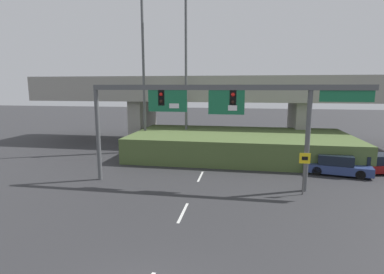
% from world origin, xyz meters
% --- Properties ---
extents(lane_markings, '(0.14, 26.89, 0.01)m').
position_xyz_m(lane_markings, '(0.00, 13.06, 0.00)').
color(lane_markings, silver).
rests_on(lane_markings, ground).
extents(signal_gantry, '(16.73, 0.44, 6.28)m').
position_xyz_m(signal_gantry, '(1.12, 11.25, 5.12)').
color(signal_gantry, '#515456').
rests_on(signal_gantry, ground).
extents(speed_limit_sign, '(0.60, 0.11, 2.52)m').
position_xyz_m(speed_limit_sign, '(6.32, 10.55, 1.64)').
color(speed_limit_sign, '#4C4C4C').
rests_on(speed_limit_sign, ground).
extents(highway_light_pole_near, '(0.70, 0.36, 15.99)m').
position_xyz_m(highway_light_pole_near, '(-6.36, 20.23, 8.37)').
color(highway_light_pole_near, '#515456').
rests_on(highway_light_pole_near, ground).
extents(highway_light_pole_far, '(0.70, 0.36, 15.96)m').
position_xyz_m(highway_light_pole_far, '(-2.64, 21.62, 8.36)').
color(highway_light_pole_far, '#515456').
rests_on(highway_light_pole_far, ground).
extents(overpass_bridge, '(40.24, 7.30, 7.20)m').
position_xyz_m(overpass_bridge, '(-0.00, 25.95, 5.09)').
color(overpass_bridge, gray).
rests_on(overpass_bridge, ground).
extents(grass_embankment, '(18.90, 9.37, 2.05)m').
position_xyz_m(grass_embankment, '(2.57, 19.85, 1.03)').
color(grass_embankment, '#4C6033').
rests_on(grass_embankment, ground).
extents(parked_sedan_near_right, '(4.66, 2.68, 1.44)m').
position_xyz_m(parked_sedan_near_right, '(9.46, 15.33, 0.66)').
color(parked_sedan_near_right, navy).
rests_on(parked_sedan_near_right, ground).
extents(parked_sedan_mid_right, '(4.83, 2.68, 1.35)m').
position_xyz_m(parked_sedan_mid_right, '(12.51, 16.16, 0.63)').
color(parked_sedan_mid_right, maroon).
rests_on(parked_sedan_mid_right, ground).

